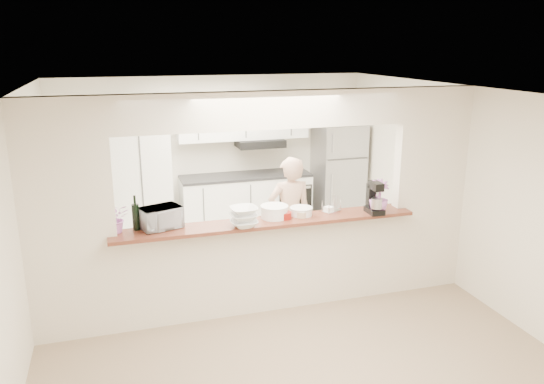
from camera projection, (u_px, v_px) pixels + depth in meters
name	position (u px, v px, depth m)	size (l,w,h in m)	color
floor	(267.00, 308.00, 6.18)	(6.00, 6.00, 0.00)	tan
tile_overlay	(236.00, 258.00, 7.60)	(5.00, 2.90, 0.01)	silver
partition	(266.00, 185.00, 5.78)	(5.00, 0.15, 2.50)	silver
bar_counter	(267.00, 262.00, 6.02)	(3.40, 0.38, 1.09)	silver
kitchen_cabinets	(206.00, 175.00, 8.37)	(3.15, 0.62, 2.25)	white
refrigerator	(338.00, 174.00, 8.97)	(0.75, 0.70, 1.70)	#9F9FA4
flower_left	(116.00, 218.00, 5.44)	(0.27, 0.24, 0.30)	#CE6DA5
wine_bottle_a	(136.00, 216.00, 5.51)	(0.07, 0.07, 0.37)	black
wine_bottle_b	(136.00, 218.00, 5.52)	(0.07, 0.07, 0.33)	black
toaster_oven	(161.00, 218.00, 5.57)	(0.42, 0.28, 0.23)	silver
serving_bowls	(244.00, 217.00, 5.61)	(0.29, 0.29, 0.21)	white
plate_stack_a	(274.00, 212.00, 5.92)	(0.31, 0.31, 0.14)	white
plate_stack_b	(301.00, 211.00, 6.02)	(0.26, 0.26, 0.09)	white
red_bowl	(284.00, 215.00, 5.90)	(0.16, 0.16, 0.08)	maroon
tan_bowl	(301.00, 214.00, 5.96)	(0.15, 0.15, 0.07)	tan
utensil_caddy	(331.00, 205.00, 6.13)	(0.25, 0.20, 0.20)	silver
stand_mixer	(374.00, 199.00, 6.07)	(0.17, 0.26, 0.37)	black
flower_right	(379.00, 197.00, 6.06)	(0.22, 0.22, 0.39)	#C56ECC
person	(290.00, 218.00, 6.85)	(0.58, 0.38, 1.60)	tan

